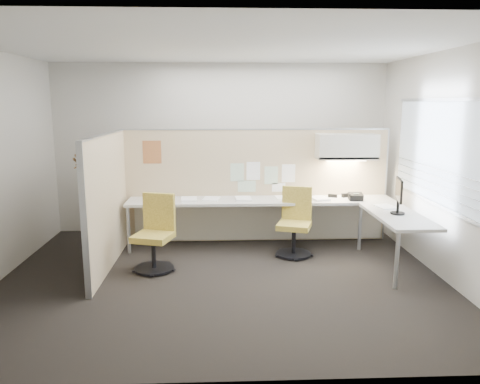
{
  "coord_description": "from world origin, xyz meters",
  "views": [
    {
      "loc": [
        -0.01,
        -5.59,
        2.17
      ],
      "look_at": [
        0.26,
        0.8,
        0.94
      ],
      "focal_mm": 35.0,
      "sensor_mm": 36.0,
      "label": 1
    }
  ],
  "objects_px": {
    "desk": "(284,210)",
    "chair_left": "(155,235)",
    "monitor": "(399,194)",
    "phone": "(355,197)",
    "chair_right": "(295,224)"
  },
  "relations": [
    {
      "from": "chair_left",
      "to": "phone",
      "type": "bearing_deg",
      "value": 32.38
    },
    {
      "from": "monitor",
      "to": "phone",
      "type": "relative_size",
      "value": 2.09
    },
    {
      "from": "chair_left",
      "to": "monitor",
      "type": "relative_size",
      "value": 2.09
    },
    {
      "from": "chair_right",
      "to": "phone",
      "type": "bearing_deg",
      "value": 36.15
    },
    {
      "from": "monitor",
      "to": "phone",
      "type": "height_order",
      "value": "monitor"
    },
    {
      "from": "desk",
      "to": "phone",
      "type": "bearing_deg",
      "value": 1.82
    },
    {
      "from": "chair_right",
      "to": "monitor",
      "type": "bearing_deg",
      "value": -7.27
    },
    {
      "from": "monitor",
      "to": "desk",
      "type": "bearing_deg",
      "value": 70.34
    },
    {
      "from": "desk",
      "to": "chair_left",
      "type": "height_order",
      "value": "chair_left"
    },
    {
      "from": "chair_left",
      "to": "phone",
      "type": "xyz_separation_m",
      "value": [
        2.87,
        0.82,
        0.32
      ]
    },
    {
      "from": "chair_left",
      "to": "chair_right",
      "type": "height_order",
      "value": "chair_left"
    },
    {
      "from": "phone",
      "to": "monitor",
      "type": "bearing_deg",
      "value": -66.66
    },
    {
      "from": "desk",
      "to": "monitor",
      "type": "relative_size",
      "value": 8.56
    },
    {
      "from": "monitor",
      "to": "phone",
      "type": "distance_m",
      "value": 0.98
    },
    {
      "from": "chair_left",
      "to": "desk",
      "type": "bearing_deg",
      "value": 40.02
    }
  ]
}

